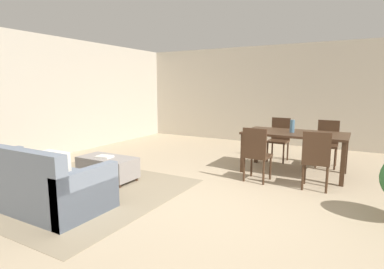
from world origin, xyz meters
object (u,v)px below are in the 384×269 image
at_px(couch, 31,183).
at_px(dining_table, 295,137).
at_px(dining_chair_far_right, 327,141).
at_px(book_on_ottoman, 104,157).
at_px(dining_chair_far_left, 279,137).
at_px(dining_chair_near_left, 256,151).
at_px(ottoman_table, 108,167).
at_px(vase_centerpiece, 292,126).
at_px(dining_chair_near_right, 316,157).

xyz_separation_m(couch, dining_table, (2.79, 3.31, 0.38)).
xyz_separation_m(dining_chair_far_right, book_on_ottoman, (-3.17, -2.90, -0.10)).
height_order(dining_chair_far_left, book_on_ottoman, dining_chair_far_left).
height_order(dining_chair_near_left, book_on_ottoman, dining_chair_near_left).
bearing_deg(dining_chair_far_right, dining_table, -120.13).
bearing_deg(dining_table, ottoman_table, -142.91).
bearing_deg(book_on_ottoman, vase_centerpiece, 37.61).
xyz_separation_m(dining_table, dining_chair_near_left, (-0.44, -0.87, -0.16)).
bearing_deg(vase_centerpiece, dining_chair_near_left, -115.54).
bearing_deg(dining_chair_near_left, book_on_ottoman, -151.85).
height_order(dining_table, vase_centerpiece, vase_centerpiece).
xyz_separation_m(dining_chair_near_right, book_on_ottoman, (-3.17, -1.24, -0.10)).
xyz_separation_m(dining_chair_near_right, vase_centerpiece, (-0.53, 0.79, 0.36)).
xyz_separation_m(dining_chair_far_right, vase_centerpiece, (-0.53, -0.86, 0.36)).
distance_m(dining_chair_near_right, dining_chair_far_right, 1.66).
bearing_deg(ottoman_table, dining_chair_near_right, 20.73).
relative_size(dining_chair_near_left, dining_chair_far_right, 1.00).
distance_m(dining_chair_near_left, dining_chair_far_right, 1.94).
height_order(ottoman_table, dining_table, dining_table).
height_order(dining_chair_far_right, vase_centerpiece, vase_centerpiece).
xyz_separation_m(couch, dining_chair_near_left, (2.35, 2.44, 0.23)).
distance_m(dining_chair_far_right, book_on_ottoman, 4.29).
relative_size(dining_chair_far_left, dining_chair_far_right, 1.00).
bearing_deg(dining_chair_near_right, dining_chair_far_left, 119.62).
xyz_separation_m(couch, dining_chair_far_right, (3.27, 4.14, 0.23)).
relative_size(couch, dining_chair_near_left, 2.38).
bearing_deg(dining_chair_far_left, dining_chair_near_right, -60.38).
bearing_deg(book_on_ottoman, dining_chair_far_left, 52.92).
bearing_deg(couch, ottoman_table, 84.69).
relative_size(dining_chair_near_left, dining_chair_far_left, 1.00).
relative_size(dining_table, vase_centerpiece, 7.77).
bearing_deg(dining_table, dining_chair_near_left, -117.04).
bearing_deg(dining_chair_near_left, vase_centerpiece, 64.46).
bearing_deg(couch, dining_table, 49.88).
distance_m(ottoman_table, dining_chair_near_left, 2.52).
relative_size(dining_chair_far_left, vase_centerpiece, 3.98).
bearing_deg(dining_chair_near_left, dining_chair_near_right, 2.76).
relative_size(ottoman_table, dining_chair_near_right, 1.09).
relative_size(dining_chair_far_right, vase_centerpiece, 3.98).
distance_m(vase_centerpiece, book_on_ottoman, 3.36).
distance_m(dining_chair_far_right, vase_centerpiece, 1.07).
bearing_deg(dining_chair_far_right, vase_centerpiece, -121.34).
distance_m(dining_chair_near_left, dining_chair_far_left, 1.73).
height_order(dining_chair_near_right, book_on_ottoman, dining_chair_near_right).
bearing_deg(dining_chair_far_right, couch, -128.32).
height_order(ottoman_table, book_on_ottoman, book_on_ottoman).
height_order(dining_chair_near_left, dining_chair_near_right, same).
distance_m(dining_table, vase_centerpiece, 0.21).
bearing_deg(book_on_ottoman, dining_table, 37.62).
distance_m(couch, dining_chair_far_left, 4.78).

